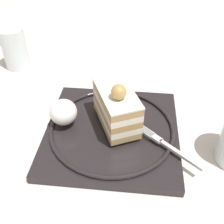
# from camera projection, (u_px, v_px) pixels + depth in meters

# --- Properties ---
(ground_plane) EXTENTS (2.40, 2.40, 0.00)m
(ground_plane) POSITION_uv_depth(u_px,v_px,m) (99.00, 126.00, 0.47)
(ground_plane) COLOR silver
(dessert_plate) EXTENTS (0.26, 0.26, 0.02)m
(dessert_plate) POSITION_uv_depth(u_px,v_px,m) (112.00, 131.00, 0.44)
(dessert_plate) COLOR black
(dessert_plate) RESTS_ON ground_plane
(cake_slice) EXTENTS (0.11, 0.10, 0.08)m
(cake_slice) POSITION_uv_depth(u_px,v_px,m) (116.00, 108.00, 0.42)
(cake_slice) COLOR tan
(cake_slice) RESTS_ON dessert_plate
(whipped_cream_dollop) EXTENTS (0.04, 0.04, 0.04)m
(whipped_cream_dollop) POSITION_uv_depth(u_px,v_px,m) (63.00, 112.00, 0.43)
(whipped_cream_dollop) COLOR white
(whipped_cream_dollop) RESTS_ON dessert_plate
(fork) EXTENTS (0.06, 0.11, 0.00)m
(fork) POSITION_uv_depth(u_px,v_px,m) (167.00, 145.00, 0.40)
(fork) COLOR silver
(fork) RESTS_ON dessert_plate
(drink_glass_far) EXTENTS (0.05, 0.05, 0.09)m
(drink_glass_far) POSITION_uv_depth(u_px,v_px,m) (15.00, 50.00, 0.59)
(drink_glass_far) COLOR silver
(drink_glass_far) RESTS_ON ground_plane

